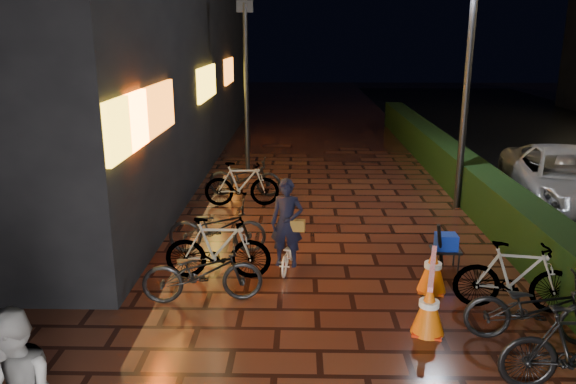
{
  "coord_description": "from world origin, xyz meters",
  "views": [
    {
      "loc": [
        -0.82,
        -6.96,
        3.96
      ],
      "look_at": [
        -1.04,
        3.07,
        1.1
      ],
      "focal_mm": 35.0,
      "sensor_mm": 36.0,
      "label": 1
    }
  ],
  "objects_px": {
    "van": "(569,181)",
    "traffic_barrier": "(431,287)",
    "cart_assembly": "(446,244)",
    "cyclist": "(287,237)"
  },
  "relations": [
    {
      "from": "cyclist",
      "to": "cart_assembly",
      "type": "bearing_deg",
      "value": 1.47
    },
    {
      "from": "cart_assembly",
      "to": "van",
      "type": "bearing_deg",
      "value": 43.3
    },
    {
      "from": "cyclist",
      "to": "traffic_barrier",
      "type": "xyz_separation_m",
      "value": [
        2.14,
        -1.42,
        -0.24
      ]
    },
    {
      "from": "cyclist",
      "to": "cart_assembly",
      "type": "distance_m",
      "value": 2.72
    },
    {
      "from": "van",
      "to": "traffic_barrier",
      "type": "bearing_deg",
      "value": -121.05
    },
    {
      "from": "van",
      "to": "cyclist",
      "type": "xyz_separation_m",
      "value": [
        -6.32,
        -3.47,
        -0.11
      ]
    },
    {
      "from": "van",
      "to": "traffic_barrier",
      "type": "distance_m",
      "value": 6.45
    },
    {
      "from": "van",
      "to": "traffic_barrier",
      "type": "relative_size",
      "value": 2.84
    },
    {
      "from": "traffic_barrier",
      "to": "cart_assembly",
      "type": "distance_m",
      "value": 1.6
    },
    {
      "from": "traffic_barrier",
      "to": "cart_assembly",
      "type": "bearing_deg",
      "value": 68.99
    }
  ]
}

